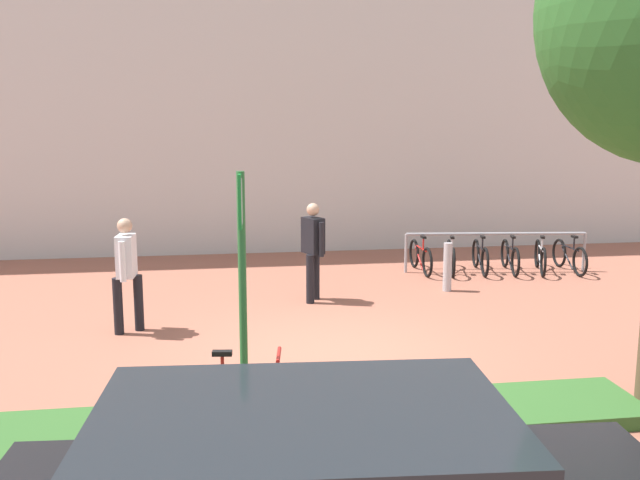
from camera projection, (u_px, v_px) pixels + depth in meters
name	position (u px, v px, depth m)	size (l,w,h in m)	color
ground_plane	(337.00, 355.00, 9.60)	(60.00, 60.00, 0.00)	#9E5B47
building_facade	(279.00, 36.00, 16.48)	(28.00, 1.20, 10.00)	silver
planter_strip	(318.00, 422.00, 7.32)	(7.00, 1.10, 0.16)	#336028
parking_sign_post	(242.00, 267.00, 6.92)	(0.08, 0.36, 2.67)	#2D7238
bike_at_sign	(241.00, 398.00, 7.25)	(1.67, 0.42, 0.86)	black
bike_rack_cluster	(495.00, 256.00, 14.60)	(3.73, 1.95, 0.83)	#99999E
bollard_steel	(447.00, 267.00, 13.01)	(0.16, 0.16, 0.90)	#ADADB2
person_shirt_blue	(127.00, 268.00, 10.44)	(0.42, 0.61, 1.72)	black
person_suited_navy	(313.00, 246.00, 12.21)	(0.39, 0.56, 1.72)	black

